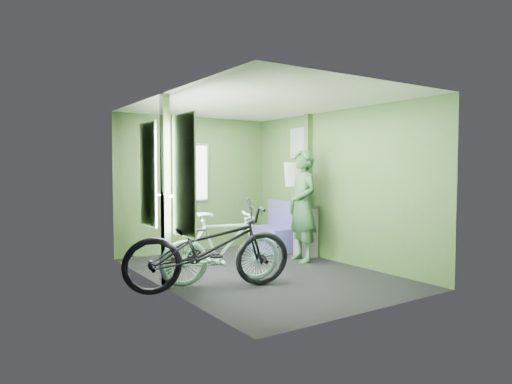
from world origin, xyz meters
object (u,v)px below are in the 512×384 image
bicycle_black (210,291)px  bicycle_mint (222,285)px  bench_seat (274,236)px  waste_box (306,231)px  passenger (302,206)px

bicycle_black → bicycle_mint: bicycle_black is taller
bench_seat → bicycle_mint: bearing=-138.1°
waste_box → bench_seat: 0.75m
bicycle_black → passenger: (1.98, 0.73, 0.85)m
bicycle_black → waste_box: waste_box is taller
passenger → bench_seat: 1.16m
bicycle_black → bench_seat: 2.76m
bicycle_mint → waste_box: waste_box is taller
waste_box → bench_seat: bench_seat is taller
waste_box → bicycle_mint: bearing=-157.6°
bicycle_mint → bench_seat: 2.46m
bicycle_black → bicycle_mint: (0.26, 0.15, 0.00)m
bicycle_black → passenger: 2.28m
passenger → waste_box: 0.59m
passenger → bicycle_black: bearing=-60.0°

